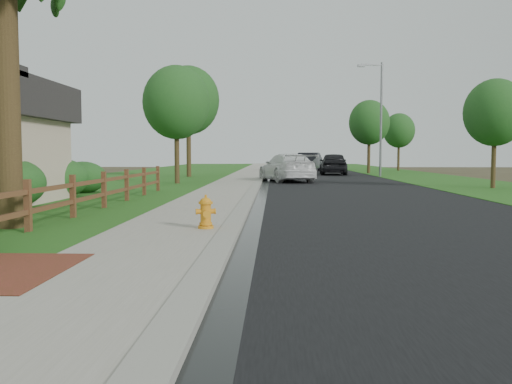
{
  "coord_description": "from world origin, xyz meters",
  "views": [
    {
      "loc": [
        1.28,
        -7.71,
        1.59
      ],
      "look_at": [
        0.86,
        4.76,
        0.72
      ],
      "focal_mm": 38.0,
      "sensor_mm": 36.0,
      "label": 1
    }
  ],
  "objects_px": {
    "ranch_fence": "(90,191)",
    "dark_car_mid": "(333,164)",
    "streetlight": "(379,112)",
    "white_suv": "(287,168)",
    "fire_hydrant": "(206,213)"
  },
  "relations": [
    {
      "from": "white_suv",
      "to": "dark_car_mid",
      "type": "distance_m",
      "value": 11.37
    },
    {
      "from": "fire_hydrant",
      "to": "dark_car_mid",
      "type": "height_order",
      "value": "dark_car_mid"
    },
    {
      "from": "white_suv",
      "to": "ranch_fence",
      "type": "bearing_deg",
      "value": 56.36
    },
    {
      "from": "dark_car_mid",
      "to": "streetlight",
      "type": "distance_m",
      "value": 5.95
    },
    {
      "from": "ranch_fence",
      "to": "fire_hydrant",
      "type": "relative_size",
      "value": 24.84
    },
    {
      "from": "fire_hydrant",
      "to": "white_suv",
      "type": "distance_m",
      "value": 20.62
    },
    {
      "from": "fire_hydrant",
      "to": "dark_car_mid",
      "type": "relative_size",
      "value": 0.14
    },
    {
      "from": "dark_car_mid",
      "to": "ranch_fence",
      "type": "bearing_deg",
      "value": 74.79
    },
    {
      "from": "streetlight",
      "to": "white_suv",
      "type": "bearing_deg",
      "value": -133.83
    },
    {
      "from": "fire_hydrant",
      "to": "streetlight",
      "type": "relative_size",
      "value": 0.09
    },
    {
      "from": "white_suv",
      "to": "dark_car_mid",
      "type": "bearing_deg",
      "value": -125.34
    },
    {
      "from": "dark_car_mid",
      "to": "streetlight",
      "type": "relative_size",
      "value": 0.63
    },
    {
      "from": "ranch_fence",
      "to": "white_suv",
      "type": "height_order",
      "value": "white_suv"
    },
    {
      "from": "ranch_fence",
      "to": "dark_car_mid",
      "type": "xyz_separation_m",
      "value": [
        9.44,
        27.9,
        0.25
      ]
    },
    {
      "from": "ranch_fence",
      "to": "streetlight",
      "type": "height_order",
      "value": "streetlight"
    }
  ]
}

